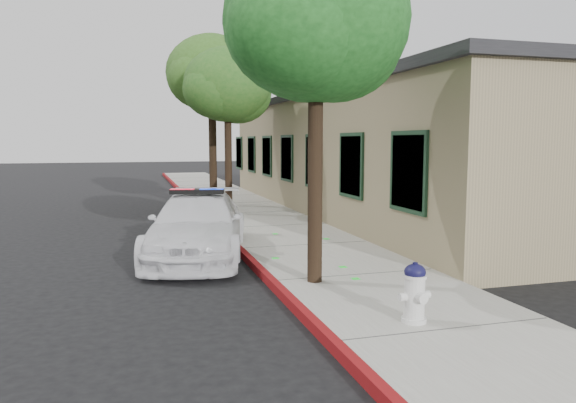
{
  "coord_description": "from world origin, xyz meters",
  "views": [
    {
      "loc": [
        -2.28,
        -8.97,
        2.58
      ],
      "look_at": [
        1.03,
        2.47,
        1.25
      ],
      "focal_mm": 33.84,
      "sensor_mm": 36.0,
      "label": 1
    }
  ],
  "objects_px": {
    "street_tree_near": "(317,30)",
    "street_tree_far": "(213,77)",
    "clapboard_building": "(387,153)",
    "fire_hydrant": "(415,292)",
    "police_car": "(198,226)",
    "street_tree_mid": "(228,89)"
  },
  "relations": [
    {
      "from": "police_car",
      "to": "fire_hydrant",
      "type": "xyz_separation_m",
      "value": [
        2.23,
        -5.61,
        -0.15
      ]
    },
    {
      "from": "fire_hydrant",
      "to": "street_tree_near",
      "type": "xyz_separation_m",
      "value": [
        -0.59,
        2.38,
        3.85
      ]
    },
    {
      "from": "police_car",
      "to": "street_tree_near",
      "type": "xyz_separation_m",
      "value": [
        1.64,
        -3.23,
        3.7
      ]
    },
    {
      "from": "police_car",
      "to": "street_tree_near",
      "type": "bearing_deg",
      "value": -49.96
    },
    {
      "from": "street_tree_near",
      "to": "police_car",
      "type": "bearing_deg",
      "value": 116.97
    },
    {
      "from": "clapboard_building",
      "to": "street_tree_near",
      "type": "relative_size",
      "value": 3.66
    },
    {
      "from": "clapboard_building",
      "to": "fire_hydrant",
      "type": "relative_size",
      "value": 25.56
    },
    {
      "from": "clapboard_building",
      "to": "police_car",
      "type": "bearing_deg",
      "value": -141.54
    },
    {
      "from": "clapboard_building",
      "to": "street_tree_near",
      "type": "height_order",
      "value": "street_tree_near"
    },
    {
      "from": "clapboard_building",
      "to": "street_tree_mid",
      "type": "relative_size",
      "value": 3.81
    },
    {
      "from": "street_tree_far",
      "to": "police_car",
      "type": "bearing_deg",
      "value": -100.96
    },
    {
      "from": "fire_hydrant",
      "to": "street_tree_near",
      "type": "relative_size",
      "value": 0.14
    },
    {
      "from": "fire_hydrant",
      "to": "street_tree_near",
      "type": "bearing_deg",
      "value": 100.39
    },
    {
      "from": "police_car",
      "to": "fire_hydrant",
      "type": "bearing_deg",
      "value": -55.27
    },
    {
      "from": "fire_hydrant",
      "to": "street_tree_mid",
      "type": "bearing_deg",
      "value": 88.99
    },
    {
      "from": "clapboard_building",
      "to": "fire_hydrant",
      "type": "height_order",
      "value": "clapboard_building"
    },
    {
      "from": "clapboard_building",
      "to": "fire_hydrant",
      "type": "bearing_deg",
      "value": -114.75
    },
    {
      "from": "clapboard_building",
      "to": "street_tree_near",
      "type": "distance_m",
      "value": 11.24
    },
    {
      "from": "clapboard_building",
      "to": "street_tree_mid",
      "type": "xyz_separation_m",
      "value": [
        -5.85,
        -0.08,
        2.15
      ]
    },
    {
      "from": "police_car",
      "to": "clapboard_building",
      "type": "bearing_deg",
      "value": 51.53
    },
    {
      "from": "street_tree_near",
      "to": "street_tree_far",
      "type": "distance_m",
      "value": 11.72
    },
    {
      "from": "street_tree_far",
      "to": "clapboard_building",
      "type": "bearing_deg",
      "value": -22.41
    }
  ]
}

